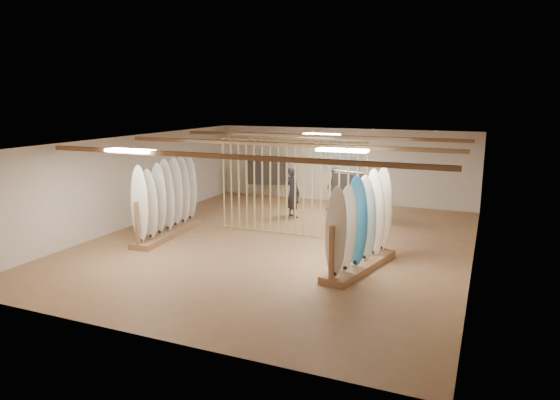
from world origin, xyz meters
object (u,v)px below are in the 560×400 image
at_px(rack_left, 167,210).
at_px(shopper_a, 293,189).
at_px(shopper_b, 336,187).
at_px(clothing_rack_b, 353,187).
at_px(rack_right, 360,238).
at_px(clothing_rack_a, 267,172).

bearing_deg(rack_left, shopper_a, 49.49).
bearing_deg(shopper_a, shopper_b, -91.41).
xyz_separation_m(rack_left, clothing_rack_b, (4.34, 4.26, 0.28)).
height_order(rack_right, shopper_b, rack_right).
distance_m(rack_right, shopper_a, 5.37).
relative_size(clothing_rack_b, shopper_a, 0.82).
bearing_deg(clothing_rack_a, rack_right, -68.32).
bearing_deg(shopper_b, shopper_a, -116.08).
height_order(clothing_rack_a, shopper_b, shopper_b).
relative_size(rack_left, rack_right, 1.12).
relative_size(clothing_rack_a, shopper_a, 0.86).
height_order(rack_right, clothing_rack_b, rack_right).
bearing_deg(clothing_rack_a, clothing_rack_b, -40.98).
bearing_deg(shopper_b, rack_right, -57.26).
distance_m(clothing_rack_a, clothing_rack_b, 4.25).
distance_m(rack_left, shopper_b, 6.10).
bearing_deg(rack_left, clothing_rack_a, 80.55).
bearing_deg(shopper_a, rack_left, 89.99).
bearing_deg(shopper_a, clothing_rack_a, -14.29).
relative_size(rack_right, clothing_rack_b, 1.77).
bearing_deg(shopper_a, rack_right, 163.78).
distance_m(rack_right, clothing_rack_a, 8.55).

